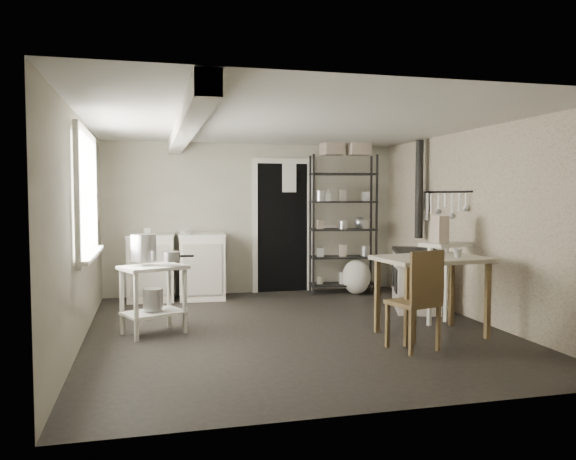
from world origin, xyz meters
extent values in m
plane|color=black|center=(0.00, 0.00, 0.00)|extent=(5.00, 5.00, 0.00)
plane|color=beige|center=(0.00, 0.00, 2.30)|extent=(5.00, 5.00, 0.00)
cube|color=#B2AD98|center=(0.00, 2.50, 1.15)|extent=(4.50, 0.02, 2.30)
cube|color=#B2AD98|center=(0.00, -2.50, 1.15)|extent=(4.50, 0.02, 2.30)
cube|color=#B2AD98|center=(-2.25, 0.00, 1.15)|extent=(0.02, 5.00, 2.30)
cube|color=#B2AD98|center=(2.25, 0.00, 1.15)|extent=(0.02, 5.00, 2.30)
cylinder|color=silver|center=(-1.63, 0.19, 0.94)|extent=(0.32, 0.32, 0.29)
cylinder|color=silver|center=(-1.35, 0.07, 0.85)|extent=(0.24, 0.24, 0.11)
cylinder|color=silver|center=(-1.54, 0.13, 0.39)|extent=(0.25, 0.25, 0.23)
imported|color=silver|center=(-1.07, 2.12, 0.96)|extent=(0.37, 0.37, 0.07)
imported|color=silver|center=(-1.59, 2.07, 0.97)|extent=(0.15, 0.15, 0.10)
imported|color=silver|center=(1.07, 2.10, 1.36)|extent=(0.08, 0.08, 0.17)
cube|color=beige|center=(1.15, 2.15, 2.01)|extent=(0.33, 0.30, 0.21)
cube|color=beige|center=(1.55, 2.06, 1.99)|extent=(0.32, 0.29, 0.20)
cube|color=beige|center=(1.74, -0.09, 1.01)|extent=(0.13, 0.21, 0.32)
imported|color=silver|center=(1.57, -0.77, 0.81)|extent=(0.11, 0.11, 0.09)
ellipsoid|color=white|center=(1.49, 1.96, 0.24)|extent=(0.53, 0.48, 0.53)
cylinder|color=silver|center=(1.51, 0.14, 0.07)|extent=(0.16, 0.16, 0.16)
camera|label=1|loc=(-1.57, -6.03, 1.49)|focal=35.00mm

